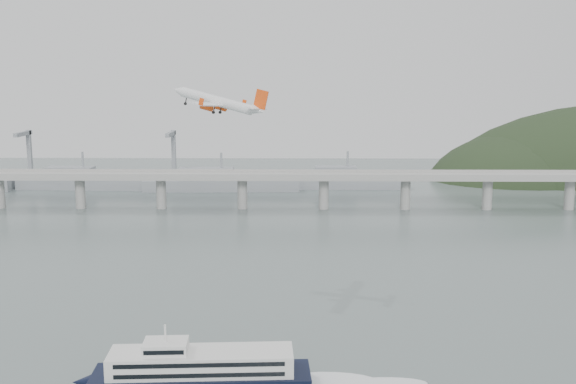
{
  "coord_description": "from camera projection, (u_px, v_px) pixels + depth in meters",
  "views": [
    {
      "loc": [
        3.48,
        -206.23,
        82.08
      ],
      "look_at": [
        0.0,
        55.0,
        36.0
      ],
      "focal_mm": 42.0,
      "sensor_mm": 36.0,
      "label": 1
    }
  ],
  "objects": [
    {
      "name": "airliner",
      "position": [
        219.0,
        102.0,
        268.57
      ],
      "size": [
        41.01,
        38.21,
        12.63
      ],
      "rotation": [
        0.05,
        -0.22,
        2.78
      ],
      "color": "white",
      "rests_on": "ground"
    },
    {
      "name": "bridge",
      "position": [
        289.0,
        180.0,
        411.27
      ],
      "size": [
        800.0,
        22.0,
        23.9
      ],
      "color": "#999996",
      "rests_on": "ground"
    },
    {
      "name": "distant_fleet",
      "position": [
        74.0,
        181.0,
        479.36
      ],
      "size": [
        453.0,
        60.9,
        40.0
      ],
      "color": "gray",
      "rests_on": "ground"
    },
    {
      "name": "ferry",
      "position": [
        202.0,
        371.0,
        177.28
      ],
      "size": [
        94.6,
        19.58,
        17.83
      ],
      "rotation": [
        0.0,
        0.0,
        0.06
      ],
      "color": "black",
      "rests_on": "ground"
    },
    {
      "name": "ground",
      "position": [
        286.0,
        331.0,
        217.38
      ],
      "size": [
        900.0,
        900.0,
        0.0
      ],
      "primitive_type": "plane",
      "color": "slate",
      "rests_on": "ground"
    }
  ]
}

